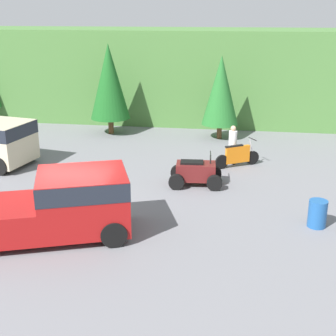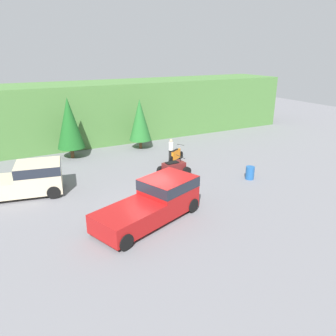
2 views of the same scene
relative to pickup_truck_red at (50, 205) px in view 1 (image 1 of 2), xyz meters
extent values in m
plane|color=slate|center=(0.25, 1.04, -1.02)|extent=(80.00, 80.00, 0.00)
cube|color=#477538|center=(0.25, 17.04, 1.68)|extent=(44.00, 6.00, 5.41)
cylinder|color=brown|center=(-1.52, 12.28, -0.59)|extent=(0.29, 0.29, 0.87)
cone|color=#19561E|center=(-1.52, 12.28, 1.84)|extent=(2.14, 2.14, 3.98)
cylinder|color=brown|center=(4.44, 12.15, -0.63)|extent=(0.26, 0.26, 0.78)
cone|color=#236628|center=(4.44, 12.15, 1.54)|extent=(1.91, 1.91, 3.56)
cube|color=maroon|center=(0.92, 0.34, 0.06)|extent=(3.19, 2.94, 1.74)
cube|color=#1E232D|center=(0.92, 0.34, 0.63)|extent=(3.22, 2.97, 0.56)
cylinder|color=black|center=(1.32, 1.56, -0.63)|extent=(0.83, 0.53, 0.78)
cylinder|color=black|center=(2.01, -0.32, -0.63)|extent=(0.83, 0.53, 0.78)
cylinder|color=black|center=(-3.86, 6.94, -0.63)|extent=(0.82, 0.42, 0.78)
cylinder|color=black|center=(-4.24, 4.97, -0.63)|extent=(0.82, 0.42, 0.78)
cylinder|color=black|center=(6.11, 7.94, -0.72)|extent=(0.58, 0.41, 0.62)
cylinder|color=black|center=(4.80, 7.14, -0.72)|extent=(0.58, 0.41, 0.62)
cube|color=orange|center=(5.45, 7.54, -0.47)|extent=(1.06, 0.73, 0.74)
cylinder|color=#B7B7BC|center=(6.06, 7.91, -0.28)|extent=(0.29, 0.21, 0.84)
cylinder|color=black|center=(6.06, 7.91, 0.15)|extent=(0.34, 0.53, 0.04)
cube|color=black|center=(5.29, 7.44, -0.07)|extent=(0.79, 0.56, 0.06)
cylinder|color=black|center=(4.55, 5.65, -0.73)|extent=(0.61, 0.27, 0.59)
cylinder|color=black|center=(4.64, 4.54, -0.73)|extent=(0.61, 0.27, 0.59)
cylinder|color=black|center=(3.11, 5.54, -0.73)|extent=(0.61, 0.27, 0.59)
cylinder|color=black|center=(3.19, 4.43, -0.73)|extent=(0.61, 0.27, 0.59)
cube|color=#5B1919|center=(3.87, 5.04, -0.47)|extent=(1.57, 0.97, 0.66)
cylinder|color=black|center=(4.43, 5.08, 0.04)|extent=(0.05, 0.05, 0.35)
cylinder|color=black|center=(4.43, 5.08, 0.21)|extent=(0.12, 1.04, 0.04)
cube|color=black|center=(3.71, 5.02, -0.10)|extent=(0.91, 0.55, 0.08)
cylinder|color=black|center=(5.15, 7.99, -0.59)|extent=(0.25, 0.25, 0.86)
cylinder|color=black|center=(5.28, 7.85, -0.59)|extent=(0.25, 0.25, 0.86)
cylinder|color=white|center=(5.22, 7.92, 0.16)|extent=(0.50, 0.50, 0.64)
sphere|color=tan|center=(5.22, 7.92, 0.59)|extent=(0.33, 0.33, 0.23)
cylinder|color=#1E5193|center=(8.01, 1.91, -0.58)|extent=(0.58, 0.58, 0.88)
camera|label=1|loc=(5.40, -12.09, 5.51)|focal=50.00mm
camera|label=2|loc=(-6.60, -13.71, 7.21)|focal=35.00mm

